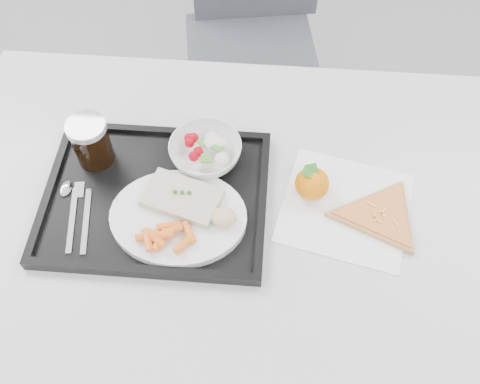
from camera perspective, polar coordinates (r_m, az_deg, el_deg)
name	(u,v)px	position (r m, az deg, el deg)	size (l,w,h in m)	color
room	(166,61)	(0.41, -7.91, 13.65)	(6.04, 7.04, 2.84)	gray
table	(226,215)	(1.16, -1.54, -2.51)	(1.20, 0.80, 0.75)	#B1B1B3
chair	(254,19)	(1.83, 1.47, 17.97)	(0.48, 0.48, 0.93)	#3D3E46
tray	(156,198)	(1.10, -8.92, -0.63)	(0.45, 0.35, 0.03)	black
dinner_plate	(178,217)	(1.06, -6.59, -2.69)	(0.27, 0.27, 0.02)	white
fish_fillet	(182,198)	(1.06, -6.17, -0.62)	(0.17, 0.13, 0.03)	beige
bread_roll	(223,217)	(1.02, -1.78, -2.70)	(0.05, 0.05, 0.03)	tan
salad_bowl	(206,152)	(1.12, -3.69, 4.32)	(0.15, 0.15, 0.05)	white
cola_glass	(91,141)	(1.14, -15.62, 5.24)	(0.08, 0.08, 0.11)	black
cutlery	(75,207)	(1.12, -17.23, -1.50)	(0.09, 0.17, 0.01)	silver
napkin	(345,208)	(1.11, 11.16, -1.64)	(0.30, 0.29, 0.00)	white
tangerine	(312,184)	(1.09, 7.69, 0.90)	(0.08, 0.08, 0.07)	orange
pizza_slice	(380,216)	(1.10, 14.73, -2.45)	(0.23, 0.23, 0.02)	tan
carrot_pile	(165,236)	(1.01, -8.02, -4.65)	(0.12, 0.07, 0.02)	orange
salad_contents	(209,146)	(1.12, -3.30, 4.97)	(0.10, 0.08, 0.03)	#A30410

